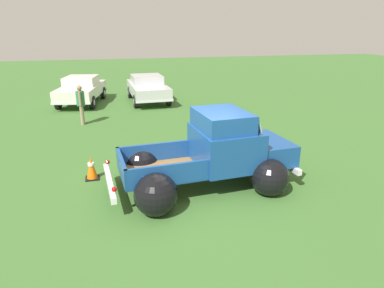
{
  "coord_description": "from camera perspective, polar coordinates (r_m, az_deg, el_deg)",
  "views": [
    {
      "loc": [
        -2.17,
        -7.33,
        3.79
      ],
      "look_at": [
        0.0,
        0.83,
        0.86
      ],
      "focal_mm": 30.95,
      "sensor_mm": 36.0,
      "label": 1
    }
  ],
  "objects": [
    {
      "name": "ground_plane",
      "position": [
        8.53,
        1.44,
        -7.25
      ],
      "size": [
        80.0,
        80.0,
        0.0
      ],
      "primitive_type": "plane",
      "color": "#3D6B2D"
    },
    {
      "name": "vintage_pickup_truck",
      "position": [
        8.36,
        3.99,
        -2.2
      ],
      "size": [
        4.73,
        2.99,
        1.96
      ],
      "rotation": [
        0.0,
        0.0,
        0.06
      ],
      "color": "black",
      "rests_on": "ground"
    },
    {
      "name": "show_car_0",
      "position": [
        18.87,
        -18.51,
        8.98
      ],
      "size": [
        2.69,
        4.49,
        1.43
      ],
      "rotation": [
        0.0,
        0.0,
        -1.78
      ],
      "color": "black",
      "rests_on": "ground"
    },
    {
      "name": "show_car_1",
      "position": [
        18.57,
        -7.67,
        9.64
      ],
      "size": [
        1.99,
        4.34,
        1.43
      ],
      "rotation": [
        0.0,
        0.0,
        -1.54
      ],
      "color": "black",
      "rests_on": "ground"
    },
    {
      "name": "spectator_0",
      "position": [
        14.54,
        -18.62,
        6.82
      ],
      "size": [
        0.35,
        0.53,
        1.65
      ],
      "rotation": [
        0.0,
        0.0,
        3.13
      ],
      "color": "gray",
      "rests_on": "ground"
    },
    {
      "name": "lane_cone_0",
      "position": [
        9.8,
        -5.22,
        -1.74
      ],
      "size": [
        0.36,
        0.36,
        0.63
      ],
      "color": "black",
      "rests_on": "ground"
    },
    {
      "name": "lane_cone_1",
      "position": [
        9.21,
        -16.94,
        -3.95
      ],
      "size": [
        0.36,
        0.36,
        0.63
      ],
      "color": "black",
      "rests_on": "ground"
    }
  ]
}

